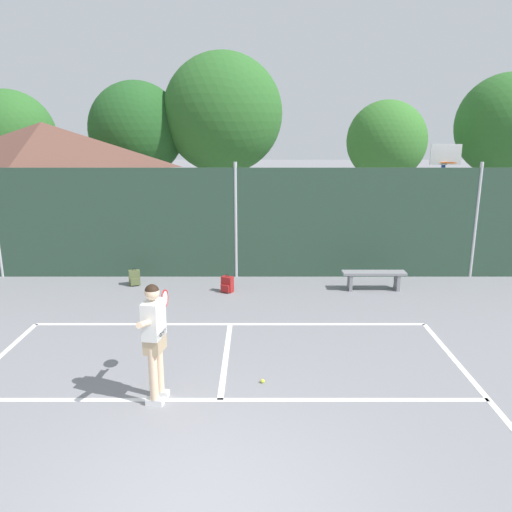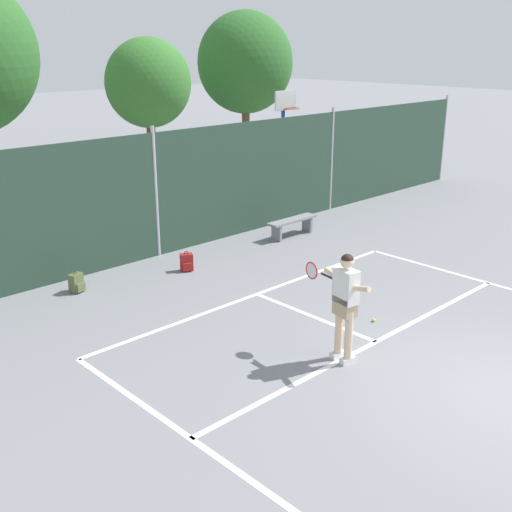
{
  "view_description": "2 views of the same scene",
  "coord_description": "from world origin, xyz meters",
  "px_view_note": "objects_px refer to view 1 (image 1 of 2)",
  "views": [
    {
      "loc": [
        0.55,
        -4.39,
        4.04
      ],
      "look_at": [
        0.57,
        5.13,
        1.58
      ],
      "focal_mm": 35.24,
      "sensor_mm": 36.0,
      "label": 1
    },
    {
      "loc": [
        -8.34,
        -3.23,
        4.99
      ],
      "look_at": [
        -0.35,
        5.15,
        1.01
      ],
      "focal_mm": 43.94,
      "sensor_mm": 36.0,
      "label": 2
    }
  ],
  "objects_px": {
    "tennis_player": "(153,332)",
    "backpack_olive": "(133,278)",
    "courtside_bench": "(373,276)",
    "basketball_hoop": "(441,186)",
    "tennis_ball": "(261,381)",
    "backpack_red": "(226,285)"
  },
  "relations": [
    {
      "from": "basketball_hoop",
      "to": "backpack_olive",
      "type": "xyz_separation_m",
      "value": [
        -8.76,
        -2.44,
        -2.12
      ]
    },
    {
      "from": "tennis_ball",
      "to": "tennis_player",
      "type": "bearing_deg",
      "value": -161.7
    },
    {
      "from": "basketball_hoop",
      "to": "tennis_player",
      "type": "bearing_deg",
      "value": -130.85
    },
    {
      "from": "basketball_hoop",
      "to": "tennis_ball",
      "type": "xyz_separation_m",
      "value": [
        -5.47,
        -7.65,
        -2.28
      ]
    },
    {
      "from": "tennis_player",
      "to": "backpack_red",
      "type": "relative_size",
      "value": 4.01
    },
    {
      "from": "backpack_olive",
      "to": "tennis_ball",
      "type": "bearing_deg",
      "value": -57.65
    },
    {
      "from": "tennis_player",
      "to": "tennis_ball",
      "type": "xyz_separation_m",
      "value": [
        1.6,
        0.53,
        -1.08
      ]
    },
    {
      "from": "tennis_player",
      "to": "backpack_olive",
      "type": "relative_size",
      "value": 4.01
    },
    {
      "from": "basketball_hoop",
      "to": "backpack_red",
      "type": "relative_size",
      "value": 7.67
    },
    {
      "from": "courtside_bench",
      "to": "tennis_ball",
      "type": "bearing_deg",
      "value": -120.94
    },
    {
      "from": "tennis_player",
      "to": "courtside_bench",
      "type": "distance_m",
      "value": 7.03
    },
    {
      "from": "backpack_olive",
      "to": "courtside_bench",
      "type": "relative_size",
      "value": 0.29
    },
    {
      "from": "basketball_hoop",
      "to": "tennis_ball",
      "type": "bearing_deg",
      "value": -125.56
    },
    {
      "from": "basketball_hoop",
      "to": "courtside_bench",
      "type": "bearing_deg",
      "value": -132.35
    },
    {
      "from": "basketball_hoop",
      "to": "courtside_bench",
      "type": "distance_m",
      "value": 4.29
    },
    {
      "from": "basketball_hoop",
      "to": "backpack_red",
      "type": "bearing_deg",
      "value": -154.48
    },
    {
      "from": "tennis_player",
      "to": "tennis_ball",
      "type": "bearing_deg",
      "value": 18.3
    },
    {
      "from": "tennis_ball",
      "to": "courtside_bench",
      "type": "bearing_deg",
      "value": 59.06
    },
    {
      "from": "tennis_player",
      "to": "backpack_olive",
      "type": "xyz_separation_m",
      "value": [
        -1.69,
        5.73,
        -0.92
      ]
    },
    {
      "from": "tennis_player",
      "to": "backpack_olive",
      "type": "height_order",
      "value": "tennis_player"
    },
    {
      "from": "tennis_player",
      "to": "backpack_red",
      "type": "distance_m",
      "value": 5.31
    },
    {
      "from": "backpack_red",
      "to": "courtside_bench",
      "type": "distance_m",
      "value": 3.73
    }
  ]
}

